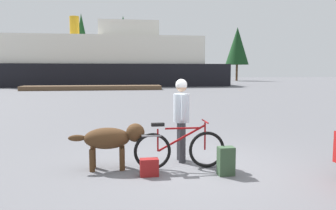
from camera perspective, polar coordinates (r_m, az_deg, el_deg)
The scene contains 11 objects.
ground_plane at distance 6.51m, azimuth 4.73°, elevation -10.52°, with size 160.00×160.00×0.00m, color slate.
bicycle at distance 6.33m, azimuth 1.91°, elevation -7.43°, with size 1.72×0.44×0.90m.
person_cyclist at distance 6.75m, azimuth 2.26°, elevation -1.27°, with size 0.32×0.53×1.67m.
dog at distance 6.36m, azimuth -9.46°, elevation -5.64°, with size 1.40×0.46×0.85m.
backpack at distance 6.07m, azimuth 9.79°, elevation -9.33°, with size 0.28×0.20×0.50m, color #334C33.
handbag_pannier at distance 5.97m, azimuth -3.20°, elevation -10.50°, with size 0.32×0.18×0.31m, color maroon.
dock_pier at distance 32.69m, azimuth -12.63°, elevation 2.87°, with size 12.90×2.18×0.40m, color brown.
ferry_boat at distance 41.66m, azimuth -10.46°, elevation 7.14°, with size 28.76×8.58×8.18m.
pine_tree_far_left at distance 54.78m, azimuth -14.40°, elevation 10.49°, with size 3.17×3.17×10.57m.
pine_tree_center at distance 57.57m, azimuth -7.57°, elevation 10.96°, with size 3.91×3.91×10.82m.
pine_tree_far_right at distance 61.23m, azimuth 11.64°, elevation 9.75°, with size 4.07×4.07×9.36m.
Camera 1 is at (-1.39, -6.09, 1.84)m, focal length 36.01 mm.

